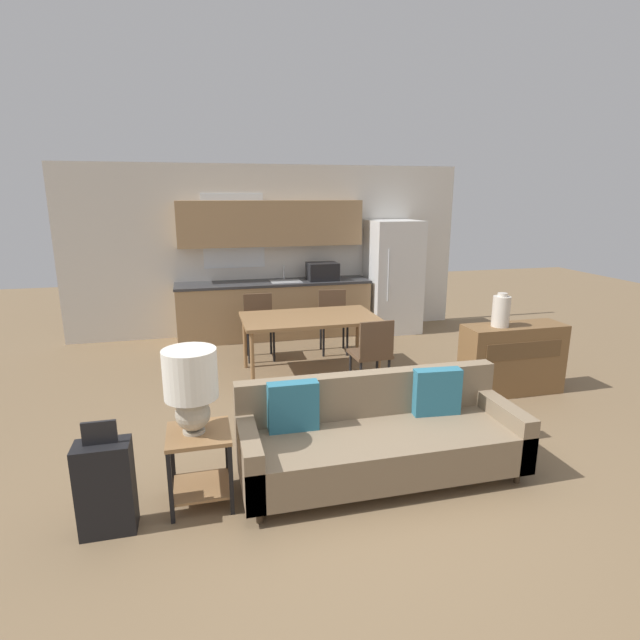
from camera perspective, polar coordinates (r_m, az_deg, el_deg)
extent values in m
plane|color=#7F6647|center=(4.28, 4.43, -17.39)|extent=(20.00, 20.00, 0.00)
cube|color=silver|center=(8.22, -5.72, 7.88)|extent=(6.40, 0.06, 2.70)
cube|color=white|center=(8.09, -9.88, 9.98)|extent=(0.96, 0.01, 1.16)
cube|color=tan|center=(8.04, -5.20, 1.10)|extent=(3.03, 0.62, 0.86)
cube|color=#38383A|center=(7.95, -5.28, 4.26)|extent=(3.06, 0.65, 0.04)
cube|color=#B2B5B7|center=(7.93, -3.91, 4.42)|extent=(0.48, 0.36, 0.01)
cylinder|color=#B7BABC|center=(8.07, -4.14, 5.44)|extent=(0.02, 0.02, 0.24)
cube|color=tan|center=(7.98, -5.59, 10.94)|extent=(2.88, 0.34, 0.70)
cube|color=black|center=(8.03, 0.29, 5.57)|extent=(0.48, 0.36, 0.28)
cube|color=white|center=(8.39, 8.33, 4.94)|extent=(0.80, 0.76, 1.83)
cylinder|color=silver|center=(7.92, 7.83, 5.08)|extent=(0.02, 0.02, 0.82)
cube|color=olive|center=(6.25, -1.21, 0.23)|extent=(1.68, 0.97, 0.04)
cylinder|color=olive|center=(5.83, -7.75, -4.79)|extent=(0.05, 0.05, 0.71)
cylinder|color=olive|center=(6.18, 6.76, -3.66)|extent=(0.05, 0.05, 0.71)
cylinder|color=olive|center=(6.63, -8.58, -2.47)|extent=(0.05, 0.05, 0.71)
cylinder|color=olive|center=(6.94, 4.29, -1.60)|extent=(0.05, 0.05, 0.71)
cylinder|color=#3D2D1E|center=(3.78, -6.92, -21.33)|extent=(0.05, 0.05, 0.10)
cylinder|color=#3D2D1E|center=(4.46, 21.58, -16.30)|extent=(0.05, 0.05, 0.10)
cylinder|color=#3D2D1E|center=(4.31, -8.06, -16.46)|extent=(0.05, 0.05, 0.10)
cylinder|color=#3D2D1E|center=(4.92, 17.21, -12.92)|extent=(0.05, 0.05, 0.10)
cube|color=#847056|center=(4.15, 7.11, -14.45)|extent=(2.26, 0.80, 0.32)
cube|color=#847056|center=(4.34, 5.60, -10.26)|extent=(2.26, 0.14, 0.69)
cube|color=#847056|center=(3.90, -8.12, -15.34)|extent=(0.14, 0.80, 0.46)
cube|color=#847056|center=(4.58, 19.88, -11.40)|extent=(0.14, 0.80, 0.46)
cube|color=teal|center=(3.99, -3.09, -9.84)|extent=(0.40, 0.13, 0.40)
cube|color=teal|center=(4.38, 13.21, -7.99)|extent=(0.41, 0.15, 0.40)
cube|color=olive|center=(3.80, -13.72, -12.51)|extent=(0.45, 0.45, 0.03)
cube|color=olive|center=(4.01, -13.35, -18.02)|extent=(0.41, 0.41, 0.02)
cube|color=black|center=(3.77, -16.71, -17.96)|extent=(0.03, 0.03, 0.54)
cube|color=black|center=(3.76, -10.11, -17.59)|extent=(0.03, 0.03, 0.54)
cube|color=black|center=(4.13, -16.49, -14.95)|extent=(0.03, 0.03, 0.54)
cube|color=black|center=(4.12, -10.56, -14.61)|extent=(0.03, 0.03, 0.54)
cylinder|color=#B2A893|center=(3.80, -14.20, -12.17)|extent=(0.16, 0.16, 0.02)
sphere|color=#B2A893|center=(3.74, -14.32, -10.31)|extent=(0.25, 0.25, 0.25)
cylinder|color=white|center=(3.63, -14.61, -5.96)|extent=(0.38, 0.38, 0.35)
cube|color=brown|center=(6.16, 21.09, -4.16)|extent=(1.17, 0.40, 0.81)
cube|color=brown|center=(5.95, 22.33, -3.26)|extent=(0.94, 0.01, 0.19)
cylinder|color=beige|center=(5.89, 19.98, 0.93)|extent=(0.19, 0.19, 0.34)
cylinder|color=beige|center=(5.85, 20.14, 2.73)|extent=(0.11, 0.11, 0.04)
cube|color=brown|center=(6.94, -6.90, -0.81)|extent=(0.43, 0.43, 0.04)
cube|color=brown|center=(7.08, -7.12, 1.36)|extent=(0.40, 0.04, 0.41)
cylinder|color=black|center=(6.83, -8.11, -3.18)|extent=(0.03, 0.03, 0.44)
cylinder|color=black|center=(6.86, -5.28, -3.01)|extent=(0.03, 0.03, 0.44)
cylinder|color=black|center=(7.16, -8.34, -2.39)|extent=(0.03, 0.03, 0.44)
cylinder|color=black|center=(7.19, -5.63, -2.23)|extent=(0.03, 0.03, 0.44)
cube|color=brown|center=(5.78, 5.69, -3.87)|extent=(0.44, 0.44, 0.04)
cube|color=brown|center=(5.54, 6.51, -2.24)|extent=(0.40, 0.05, 0.41)
cylinder|color=black|center=(6.06, 6.53, -5.39)|extent=(0.03, 0.03, 0.44)
cylinder|color=black|center=(5.94, 3.49, -5.73)|extent=(0.03, 0.03, 0.44)
cylinder|color=black|center=(5.77, 7.85, -6.46)|extent=(0.03, 0.03, 0.44)
cylinder|color=black|center=(5.65, 4.68, -6.84)|extent=(0.03, 0.03, 0.44)
cube|color=brown|center=(7.17, 1.60, -0.23)|extent=(0.47, 0.47, 0.04)
cube|color=brown|center=(7.31, 1.40, 1.87)|extent=(0.40, 0.08, 0.41)
cylinder|color=black|center=(7.05, 0.41, -2.48)|extent=(0.03, 0.03, 0.44)
cylinder|color=black|center=(7.10, 3.14, -2.39)|extent=(0.03, 0.03, 0.44)
cylinder|color=black|center=(7.38, 0.09, -1.73)|extent=(0.03, 0.03, 0.44)
cylinder|color=black|center=(7.42, 2.70, -1.65)|extent=(0.03, 0.03, 0.44)
cube|color=black|center=(3.81, -23.27, -17.20)|extent=(0.36, 0.22, 0.65)
cube|color=black|center=(3.63, -23.90, -11.70)|extent=(0.22, 0.02, 0.16)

